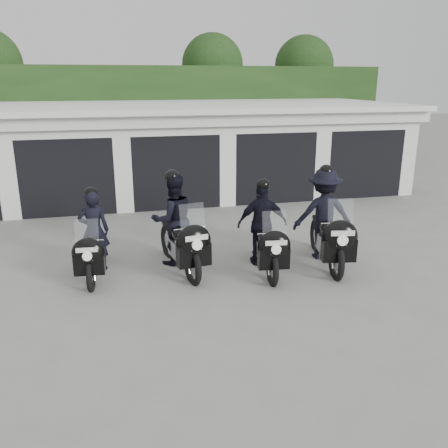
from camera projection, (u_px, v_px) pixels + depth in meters
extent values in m
plane|color=gray|center=(219.00, 280.00, 9.26)|extent=(80.00, 80.00, 0.00)
cube|color=white|center=(164.00, 149.00, 16.74)|extent=(16.00, 6.00, 2.80)
cube|color=white|center=(163.00, 106.00, 16.13)|extent=(16.40, 6.80, 0.16)
cube|color=white|center=(176.00, 120.00, 13.36)|extent=(16.40, 0.12, 0.40)
cube|color=black|center=(178.00, 205.00, 14.31)|extent=(16.00, 0.06, 0.24)
cube|color=white|center=(8.00, 169.00, 13.03)|extent=(0.50, 0.50, 2.80)
cube|color=black|center=(70.00, 170.00, 14.45)|extent=(2.60, 2.60, 2.20)
cube|color=white|center=(63.00, 127.00, 13.07)|extent=(2.60, 0.50, 0.60)
cube|color=white|center=(122.00, 164.00, 13.74)|extent=(0.50, 0.50, 2.80)
cube|color=black|center=(171.00, 166.00, 15.16)|extent=(2.60, 2.60, 2.20)
cube|color=white|center=(174.00, 124.00, 13.78)|extent=(2.60, 0.50, 0.60)
cube|color=white|center=(226.00, 160.00, 14.45)|extent=(0.50, 0.50, 2.80)
cube|color=black|center=(263.00, 162.00, 15.87)|extent=(2.60, 2.60, 2.20)
cube|color=white|center=(275.00, 122.00, 14.49)|extent=(2.60, 0.50, 0.60)
cube|color=white|center=(320.00, 156.00, 15.16)|extent=(0.50, 0.50, 2.80)
cube|color=black|center=(347.00, 159.00, 16.58)|extent=(2.60, 2.60, 2.20)
cube|color=white|center=(366.00, 120.00, 15.20)|extent=(2.60, 0.50, 0.60)
cube|color=white|center=(405.00, 153.00, 15.87)|extent=(0.50, 0.50, 2.80)
cube|color=#1A3613|center=(152.00, 119.00, 20.24)|extent=(20.00, 2.00, 4.30)
sphere|color=#1A3613|center=(212.00, 65.00, 21.66)|extent=(2.80, 2.80, 2.80)
cylinder|color=black|center=(213.00, 126.00, 22.47)|extent=(0.24, 0.24, 3.30)
sphere|color=#1A3613|center=(304.00, 65.00, 22.69)|extent=(2.80, 2.80, 2.80)
cylinder|color=black|center=(301.00, 124.00, 23.50)|extent=(0.24, 0.24, 3.30)
torus|color=black|center=(91.00, 274.00, 8.79)|extent=(0.16, 0.70, 0.69)
torus|color=black|center=(98.00, 249.00, 10.08)|extent=(0.16, 0.70, 0.69)
cube|color=#ACADB2|center=(94.00, 257.00, 9.43)|extent=(0.29, 0.54, 0.30)
cube|color=black|center=(95.00, 265.00, 9.46)|extent=(0.18, 1.23, 0.06)
ellipsoid|color=black|center=(92.00, 245.00, 9.19)|extent=(0.35, 0.57, 0.27)
cube|color=black|center=(94.00, 237.00, 9.57)|extent=(0.29, 0.54, 0.09)
ellipsoid|color=black|center=(88.00, 253.00, 8.59)|extent=(0.62, 0.36, 0.57)
cube|color=black|center=(89.00, 264.00, 8.65)|extent=(0.57, 0.26, 0.38)
cube|color=#B2BFC6|center=(87.00, 233.00, 8.50)|extent=(0.43, 0.15, 0.48)
cylinder|color=silver|center=(89.00, 241.00, 8.72)|extent=(0.53, 0.07, 0.03)
cube|color=silver|center=(87.00, 250.00, 8.40)|extent=(0.38, 0.05, 0.09)
cube|color=silver|center=(88.00, 258.00, 8.48)|extent=(0.17, 0.03, 0.09)
imported|color=black|center=(94.00, 231.00, 9.55)|extent=(0.64, 0.45, 1.66)
sphere|color=black|center=(91.00, 193.00, 9.32)|extent=(0.26, 0.26, 0.26)
torus|color=black|center=(192.00, 266.00, 9.06)|extent=(0.25, 0.81, 0.80)
torus|color=black|center=(168.00, 241.00, 10.44)|extent=(0.25, 0.81, 0.80)
cube|color=#ACADB2|center=(179.00, 249.00, 9.75)|extent=(0.38, 0.64, 0.35)
cube|color=black|center=(179.00, 257.00, 9.78)|extent=(0.33, 1.42, 0.07)
ellipsoid|color=black|center=(181.00, 234.00, 9.47)|extent=(0.46, 0.68, 0.32)
cube|color=black|center=(174.00, 227.00, 9.88)|extent=(0.38, 0.64, 0.11)
ellipsoid|color=black|center=(193.00, 242.00, 8.83)|extent=(0.74, 0.47, 0.66)
cube|color=black|center=(194.00, 254.00, 8.90)|extent=(0.67, 0.35, 0.44)
cube|color=#B2BFC6|center=(192.00, 219.00, 8.73)|extent=(0.50, 0.21, 0.56)
cylinder|color=silver|center=(189.00, 228.00, 8.96)|extent=(0.61, 0.13, 0.03)
cube|color=silver|center=(197.00, 238.00, 8.63)|extent=(0.43, 0.09, 0.10)
cube|color=silver|center=(196.00, 248.00, 8.71)|extent=(0.20, 0.05, 0.11)
imported|color=black|center=(173.00, 219.00, 9.85)|extent=(1.04, 0.88, 1.92)
sphere|color=black|center=(172.00, 177.00, 9.59)|extent=(0.30, 0.30, 0.30)
torus|color=black|center=(272.00, 268.00, 9.02)|extent=(0.20, 0.74, 0.73)
torus|color=black|center=(258.00, 243.00, 10.39)|extent=(0.20, 0.74, 0.73)
cube|color=#ACADB2|center=(264.00, 251.00, 9.70)|extent=(0.32, 0.58, 0.32)
cube|color=black|center=(264.00, 259.00, 9.73)|extent=(0.23, 1.31, 0.06)
ellipsoid|color=black|center=(267.00, 238.00, 9.44)|extent=(0.39, 0.61, 0.29)
cube|color=black|center=(262.00, 231.00, 9.85)|extent=(0.32, 0.58, 0.10)
ellipsoid|color=black|center=(274.00, 246.00, 8.80)|extent=(0.67, 0.40, 0.60)
cube|color=black|center=(274.00, 258.00, 8.87)|extent=(0.61, 0.29, 0.40)
cube|color=#B2BFC6|center=(274.00, 225.00, 8.71)|extent=(0.45, 0.17, 0.51)
cylinder|color=silver|center=(272.00, 234.00, 8.94)|extent=(0.56, 0.09, 0.03)
cube|color=silver|center=(276.00, 243.00, 8.61)|extent=(0.40, 0.06, 0.09)
cube|color=silver|center=(276.00, 252.00, 8.69)|extent=(0.18, 0.04, 0.10)
imported|color=black|center=(262.00, 224.00, 9.82)|extent=(1.10, 0.70, 1.77)
sphere|color=black|center=(263.00, 185.00, 9.58)|extent=(0.27, 0.27, 0.27)
torus|color=black|center=(336.00, 261.00, 9.28)|extent=(0.27, 0.83, 0.82)
torus|color=black|center=(316.00, 235.00, 10.82)|extent=(0.27, 0.83, 0.82)
cube|color=#ACADB2|center=(326.00, 243.00, 10.04)|extent=(0.40, 0.66, 0.36)
cube|color=black|center=(325.00, 252.00, 10.08)|extent=(0.36, 1.45, 0.07)
ellipsoid|color=black|center=(329.00, 229.00, 9.75)|extent=(0.48, 0.70, 0.32)
cube|color=black|center=(323.00, 221.00, 10.21)|extent=(0.40, 0.66, 0.11)
ellipsoid|color=black|center=(340.00, 237.00, 9.04)|extent=(0.76, 0.49, 0.67)
cube|color=black|center=(339.00, 250.00, 9.11)|extent=(0.68, 0.36, 0.45)
cube|color=#B2BFC6|center=(341.00, 214.00, 8.94)|extent=(0.51, 0.22, 0.57)
cylinder|color=silver|center=(337.00, 223.00, 9.19)|extent=(0.62, 0.15, 0.03)
cube|color=silver|center=(343.00, 233.00, 8.82)|extent=(0.44, 0.10, 0.10)
cube|color=silver|center=(342.00, 243.00, 8.91)|extent=(0.20, 0.05, 0.11)
imported|color=black|center=(323.00, 214.00, 10.18)|extent=(1.37, 0.88, 1.97)
sphere|color=black|center=(326.00, 172.00, 9.91)|extent=(0.30, 0.30, 0.30)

